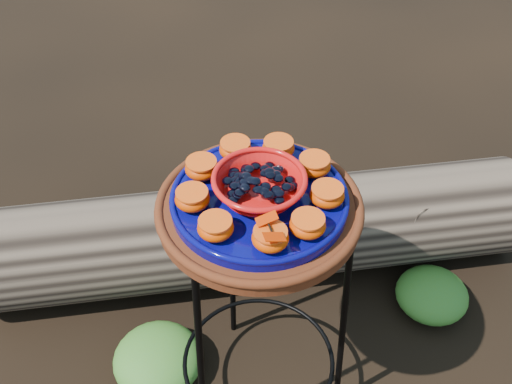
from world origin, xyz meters
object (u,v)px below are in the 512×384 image
object	(u,v)px
cobalt_plate	(259,200)
driftwood_log	(255,232)
terracotta_saucer	(259,210)
red_bowl	(259,187)
plant_stand	(259,316)

from	to	relation	value
cobalt_plate	driftwood_log	distance (m)	0.75
terracotta_saucer	red_bowl	world-z (taller)	red_bowl
terracotta_saucer	cobalt_plate	xyz separation A→B (m)	(0.00, 0.00, 0.03)
terracotta_saucer	plant_stand	bearing A→B (deg)	0.00
plant_stand	red_bowl	distance (m)	0.43
plant_stand	terracotta_saucer	size ratio (longest dim) A/B	1.65
terracotta_saucer	driftwood_log	size ratio (longest dim) A/B	0.25
terracotta_saucer	cobalt_plate	distance (m)	0.03
plant_stand	cobalt_plate	distance (m)	0.40
plant_stand	cobalt_plate	xyz separation A→B (m)	(0.00, 0.00, 0.40)
terracotta_saucer	driftwood_log	distance (m)	0.72
terracotta_saucer	red_bowl	bearing A→B (deg)	0.00
plant_stand	red_bowl	bearing A→B (deg)	0.00
red_bowl	plant_stand	bearing A→B (deg)	0.00
cobalt_plate	driftwood_log	xyz separation A→B (m)	(0.15, 0.44, -0.59)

